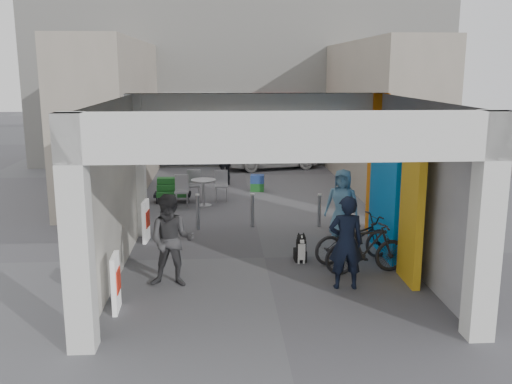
{
  "coord_description": "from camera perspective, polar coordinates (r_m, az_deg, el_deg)",
  "views": [
    {
      "loc": [
        -0.93,
        -11.95,
        4.08
      ],
      "look_at": [
        -0.12,
        1.0,
        1.27
      ],
      "focal_mm": 40.0,
      "sensor_mm": 36.0,
      "label": 1
    }
  ],
  "objects": [
    {
      "name": "man_crates",
      "position": [
        20.41,
        -3.1,
        3.05
      ],
      "size": [
        1.05,
        0.65,
        1.67
      ],
      "primitive_type": "imported",
      "rotation": [
        0.0,
        0.0,
        3.41
      ],
      "color": "black",
      "rests_on": "ground"
    },
    {
      "name": "bicycle_front",
      "position": [
        12.48,
        9.75,
        -4.63
      ],
      "size": [
        2.01,
        1.27,
        1.0
      ],
      "primitive_type": "imported",
      "rotation": [
        0.0,
        0.0,
        1.92
      ],
      "color": "black",
      "rests_on": "ground"
    },
    {
      "name": "man_with_dog",
      "position": [
        10.84,
        8.99,
        -5.02
      ],
      "size": [
        0.67,
        0.46,
        1.79
      ],
      "primitive_type": "imported",
      "rotation": [
        0.0,
        0.0,
        3.09
      ],
      "color": "black",
      "rests_on": "ground"
    },
    {
      "name": "advert_board_near",
      "position": [
        10.13,
        -13.83,
        -8.81
      ],
      "size": [
        0.12,
        0.55,
        1.0
      ],
      "rotation": [
        0.0,
        0.0,
        0.04
      ],
      "color": "white",
      "rests_on": "ground"
    },
    {
      "name": "arcade_canopy",
      "position": [
        11.36,
        3.9,
        3.19
      ],
      "size": [
        6.4,
        6.45,
        6.4
      ],
      "color": "silver",
      "rests_on": "ground"
    },
    {
      "name": "cafe_set",
      "position": [
        17.68,
        -5.64,
        -0.05
      ],
      "size": [
        1.6,
        1.29,
        0.97
      ],
      "rotation": [
        0.0,
        0.0,
        -0.06
      ],
      "color": "#9E9DA2",
      "rests_on": "ground"
    },
    {
      "name": "bollard_center",
      "position": [
        14.97,
        -0.37,
        -1.86
      ],
      "size": [
        0.09,
        0.09,
        0.88
      ],
      "primitive_type": "cylinder",
      "color": "gray",
      "rests_on": "ground"
    },
    {
      "name": "plaza_bldg_left",
      "position": [
        19.84,
        -14.04,
        7.29
      ],
      "size": [
        2.0,
        9.0,
        5.0
      ],
      "primitive_type": "cube",
      "color": "#A19585",
      "rests_on": "ground"
    },
    {
      "name": "ground",
      "position": [
        12.66,
        0.83,
        -6.58
      ],
      "size": [
        90.0,
        90.0,
        0.0
      ],
      "primitive_type": "plane",
      "color": "#535358",
      "rests_on": "ground"
    },
    {
      "name": "crate_stack",
      "position": [
        19.38,
        0.13,
        0.91
      ],
      "size": [
        0.49,
        0.41,
        0.56
      ],
      "rotation": [
        0.0,
        0.0,
        -0.13
      ],
      "color": "#175017",
      "rests_on": "ground"
    },
    {
      "name": "produce_stand",
      "position": [
        17.99,
        -8.35,
        -0.06
      ],
      "size": [
        1.13,
        0.61,
        0.74
      ],
      "rotation": [
        0.0,
        0.0,
        0.1
      ],
      "color": "black",
      "rests_on": "ground"
    },
    {
      "name": "man_elderly",
      "position": [
        14.08,
        8.61,
        -1.17
      ],
      "size": [
        0.98,
        0.84,
        1.71
      ],
      "primitive_type": "imported",
      "rotation": [
        0.0,
        0.0,
        -0.43
      ],
      "color": "#588AAC",
      "rests_on": "ground"
    },
    {
      "name": "white_van",
      "position": [
        23.79,
        1.51,
        3.99
      ],
      "size": [
        4.23,
        2.49,
        1.35
      ],
      "primitive_type": "imported",
      "rotation": [
        0.0,
        0.0,
        1.81
      ],
      "color": "white",
      "rests_on": "ground"
    },
    {
      "name": "bollard_right",
      "position": [
        15.08,
        6.35,
        -1.87
      ],
      "size": [
        0.09,
        0.09,
        0.86
      ],
      "primitive_type": "cylinder",
      "color": "gray",
      "rests_on": "ground"
    },
    {
      "name": "advert_board_far",
      "position": [
        13.95,
        -10.94,
        -2.85
      ],
      "size": [
        0.13,
        0.55,
        1.0
      ],
      "rotation": [
        0.0,
        0.0,
        -0.07
      ],
      "color": "white",
      "rests_on": "ground"
    },
    {
      "name": "plaza_bldg_right",
      "position": [
        20.25,
        12.1,
        7.47
      ],
      "size": [
        2.0,
        9.0,
        5.0
      ],
      "primitive_type": "cube",
      "color": "#A19585",
      "rests_on": "ground"
    },
    {
      "name": "border_collie",
      "position": [
        12.35,
        4.49,
        -5.8
      ],
      "size": [
        0.25,
        0.49,
        0.67
      ],
      "rotation": [
        0.0,
        0.0,
        0.03
      ],
      "color": "black",
      "rests_on": "ground"
    },
    {
      "name": "far_building",
      "position": [
        25.96,
        -1.54,
        12.02
      ],
      "size": [
        18.0,
        4.08,
        8.0
      ],
      "color": "silver",
      "rests_on": "ground"
    },
    {
      "name": "man_back_turned",
      "position": [
        10.95,
        -8.46,
        -4.83
      ],
      "size": [
        0.93,
        0.76,
        1.79
      ],
      "primitive_type": "imported",
      "rotation": [
        0.0,
        0.0,
        -0.09
      ],
      "color": "#3C3B3E",
      "rests_on": "ground"
    },
    {
      "name": "bollard_left",
      "position": [
        14.78,
        -5.85,
        -2.02
      ],
      "size": [
        0.09,
        0.09,
        0.92
      ],
      "primitive_type": "cylinder",
      "color": "gray",
      "rests_on": "ground"
    },
    {
      "name": "bicycle_rear",
      "position": [
        11.79,
        10.97,
        -5.57
      ],
      "size": [
        1.8,
        0.73,
        1.05
      ],
      "primitive_type": "imported",
      "rotation": [
        0.0,
        0.0,
        1.71
      ],
      "color": "black",
      "rests_on": "ground"
    }
  ]
}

